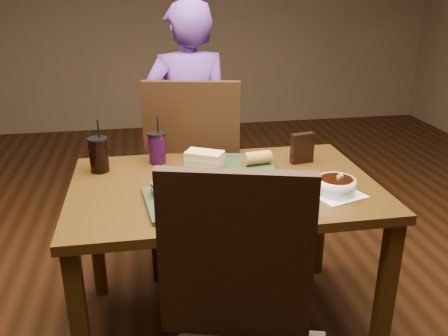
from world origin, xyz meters
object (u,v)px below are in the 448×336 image
Objects in this scene: cup_berry at (157,148)px; diner at (189,126)px; sandwich_near at (165,189)px; chip_bag at (302,148)px; dining_table at (224,202)px; tray_near at (200,199)px; tray_far at (229,166)px; chair_far at (190,168)px; soup_bowl at (336,186)px; baguette_near at (243,201)px; sandwich_far at (205,159)px; salad_bowl at (217,188)px; baguette_far at (257,158)px; cup_cola at (99,154)px.

diner is at bearing 71.26° from cup_berry.
sandwich_near is 0.73m from chip_bag.
sandwich_near is at bearing 74.50° from diner.
dining_table is at bearing 88.89° from diner.
tray_near and tray_far have the same top height.
tray_far is at bearing 93.79° from diner.
tray_near is at bearing 81.84° from diner.
chair_far reaches higher than dining_table.
baguette_near is (-0.41, -0.11, 0.02)m from soup_bowl.
sandwich_far is 1.32× the size of chip_bag.
sandwich_far is at bearing 79.13° from tray_near.
tray_far is 3.71× the size of sandwich_near.
sandwich_far is (0.00, 0.36, -0.01)m from salad_bowl.
baguette_far reaches higher than tray_far.
sandwich_near is at bearing 146.41° from baguette_near.
chip_bag is at bearing 50.76° from baguette_near.
baguette_near is 0.66m from cup_berry.
baguette_near reaches higher than dining_table.
sandwich_far reaches higher than baguette_near.
chair_far is 0.72m from tray_near.
cup_cola is 1.07× the size of cup_berry.
salad_bowl reaches higher than baguette_far.
baguette_near is (0.08, -0.11, -0.01)m from salad_bowl.
sandwich_near is 0.92× the size of baguette_far.
sandwich_near is at bearing 159.19° from tray_near.
tray_near is 1.62× the size of salad_bowl.
diner reaches higher than dining_table.
cup_cola is (-0.41, 0.40, 0.07)m from tray_near.
cup_cola reaches higher than tray_far.
cup_cola reaches higher than tray_near.
cup_cola reaches higher than baguette_near.
chair_far is at bearing 75.65° from sandwich_near.
baguette_near is (0.28, -0.18, 0.01)m from sandwich_near.
baguette_far is at bearing 31.07° from sandwich_near.
soup_bowl is (0.48, -1.11, 0.04)m from diner.
baguette_far is at bearing 69.73° from baguette_near.
baguette_near is 0.91× the size of chip_bag.
sandwich_far is 1.46× the size of baguette_near.
chip_bag is (0.53, 0.35, 0.06)m from tray_near.
chair_far is 0.36m from cup_berry.
diner is 3.53× the size of tray_near.
soup_bowl is (0.52, -0.73, 0.17)m from chair_far.
dining_table is 0.28m from baguette_far.
tray_near is 1.82× the size of cup_berry.
cup_berry reaches higher than chip_bag.
cup_berry is (-0.21, -0.63, 0.08)m from diner.
chip_bag is (0.46, -0.74, 0.08)m from diner.
sandwich_near is at bearing 173.81° from soup_bowl.
soup_bowl is at bearing -54.51° from chair_far.
dining_table is 0.55m from chair_far.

